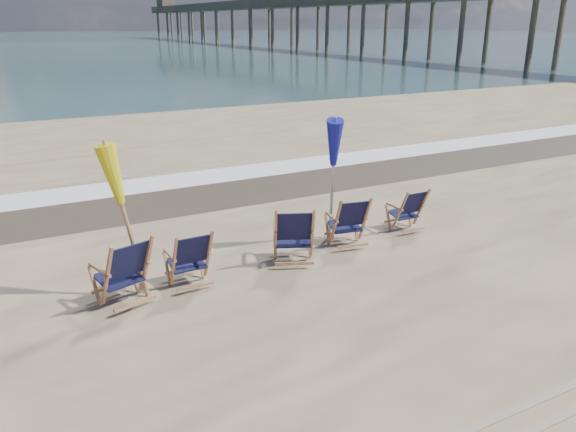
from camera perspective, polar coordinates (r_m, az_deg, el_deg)
name	(u,v)px	position (r m, az deg, el deg)	size (l,w,h in m)	color
ocean	(0,41)	(133.56, -27.18, 15.49)	(400.00, 400.00, 0.00)	#325053
surf_foam	(178,180)	(14.84, -11.09, 3.57)	(200.00, 1.40, 0.01)	silver
wet_sand_strip	(197,195)	(13.47, -9.19, 2.07)	(200.00, 2.60, 0.00)	#42362A
beach_chair_0	(147,266)	(8.41, -14.14, -4.98)	(0.70, 0.79, 1.10)	#111233
beach_chair_1	(209,256)	(8.72, -8.05, -4.06)	(0.63, 0.71, 0.98)	#111233
beach_chair_2	(312,236)	(9.31, 2.49, -2.03)	(0.69, 0.78, 1.08)	#111233
beach_chair_3	(365,221)	(10.20, 7.84, -0.48)	(0.65, 0.73, 1.01)	#111233
beach_chair_4	(422,208)	(11.23, 13.41, 0.75)	(0.59, 0.66, 0.91)	#111233
umbrella_yellow	(124,182)	(8.16, -16.30, 3.36)	(0.30, 0.30, 2.32)	#AC724D
umbrella_blue	(333,143)	(9.95, 4.63, 7.39)	(0.30, 0.30, 2.43)	#A5A5AD
fishing_pier	(288,16)	(89.88, 0.03, 19.65)	(4.40, 140.00, 9.30)	brown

